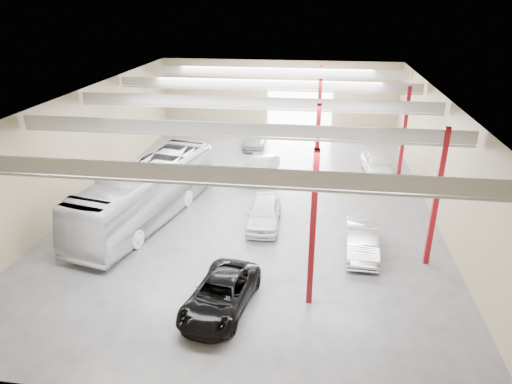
% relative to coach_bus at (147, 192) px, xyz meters
% --- Properties ---
extents(depot_shell, '(22.12, 32.12, 7.06)m').
position_rel_coach_bus_xyz_m(depot_shell, '(6.09, 3.62, 3.25)').
color(depot_shell, '#46464B').
rests_on(depot_shell, ground).
extents(coach_bus, '(5.37, 12.71, 3.45)m').
position_rel_coach_bus_xyz_m(coach_bus, '(0.00, 0.00, 0.00)').
color(coach_bus, silver).
rests_on(coach_bus, ground).
extents(black_sedan, '(3.11, 5.36, 1.40)m').
position_rel_coach_bus_xyz_m(black_sedan, '(6.03, -7.85, -1.02)').
color(black_sedan, black).
rests_on(black_sedan, ground).
extents(car_row_a, '(1.99, 4.65, 1.57)m').
position_rel_coach_bus_xyz_m(car_row_a, '(6.91, 0.13, -0.94)').
color(car_row_a, white).
rests_on(car_row_a, ground).
extents(car_row_b, '(2.57, 4.95, 1.55)m').
position_rel_coach_bus_xyz_m(car_row_b, '(5.70, 7.63, -0.95)').
color(car_row_b, '#AAAAAF').
rests_on(car_row_b, ground).
extents(car_row_c, '(2.13, 4.75, 1.35)m').
position_rel_coach_bus_xyz_m(car_row_c, '(4.23, 15.13, -1.05)').
color(car_row_c, gray).
rests_on(car_row_c, ground).
extents(car_right_near, '(1.66, 4.51, 1.47)m').
position_rel_coach_bus_xyz_m(car_right_near, '(12.29, -2.33, -0.99)').
color(car_right_near, '#BABABF').
rests_on(car_right_near, ground).
extents(car_right_far, '(2.29, 4.70, 1.54)m').
position_rel_coach_bus_xyz_m(car_right_far, '(14.26, 9.70, -0.95)').
color(car_right_far, silver).
rests_on(car_right_far, ground).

